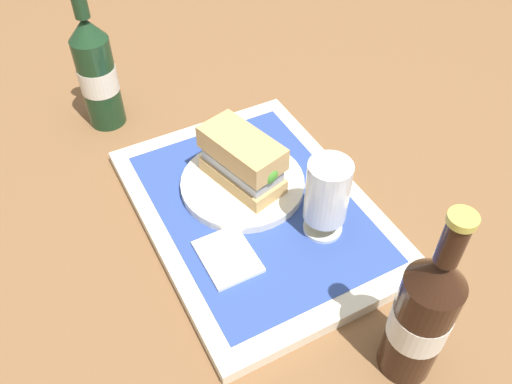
% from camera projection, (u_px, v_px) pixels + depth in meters
% --- Properties ---
extents(ground_plane, '(3.00, 3.00, 0.00)m').
position_uv_depth(ground_plane, '(256.00, 215.00, 0.82)').
color(ground_plane, brown).
extents(tray, '(0.44, 0.32, 0.02)m').
position_uv_depth(tray, '(256.00, 210.00, 0.81)').
color(tray, beige).
rests_on(tray, ground_plane).
extents(placemat, '(0.38, 0.27, 0.00)m').
position_uv_depth(placemat, '(256.00, 206.00, 0.80)').
color(placemat, '#2D4793').
rests_on(placemat, tray).
extents(plate, '(0.19, 0.19, 0.01)m').
position_uv_depth(plate, '(242.00, 184.00, 0.82)').
color(plate, silver).
rests_on(plate, placemat).
extents(sandwich, '(0.14, 0.10, 0.08)m').
position_uv_depth(sandwich, '(243.00, 161.00, 0.78)').
color(sandwich, tan).
rests_on(sandwich, plate).
extents(beer_glass, '(0.06, 0.06, 0.12)m').
position_uv_depth(beer_glass, '(327.00, 196.00, 0.72)').
color(beer_glass, silver).
rests_on(beer_glass, placemat).
extents(napkin_folded, '(0.09, 0.07, 0.01)m').
position_uv_depth(napkin_folded, '(228.00, 257.00, 0.73)').
color(napkin_folded, white).
rests_on(napkin_folded, placemat).
extents(beer_bottle, '(0.07, 0.07, 0.27)m').
position_uv_depth(beer_bottle, '(422.00, 316.00, 0.57)').
color(beer_bottle, black).
rests_on(beer_bottle, ground_plane).
extents(second_bottle, '(0.07, 0.07, 0.27)m').
position_uv_depth(second_bottle, '(97.00, 72.00, 0.90)').
color(second_bottle, '#19381E').
rests_on(second_bottle, ground_plane).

